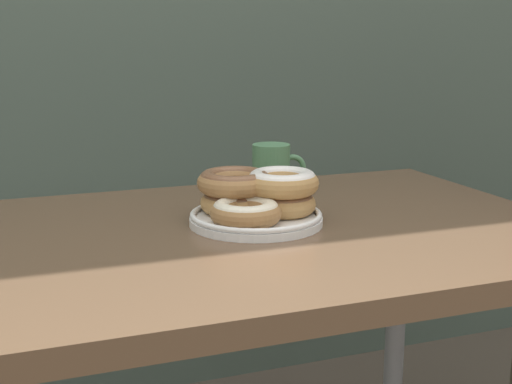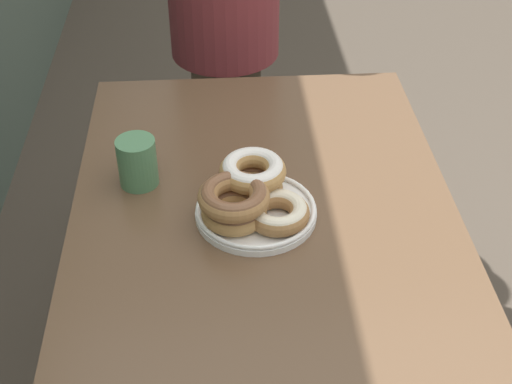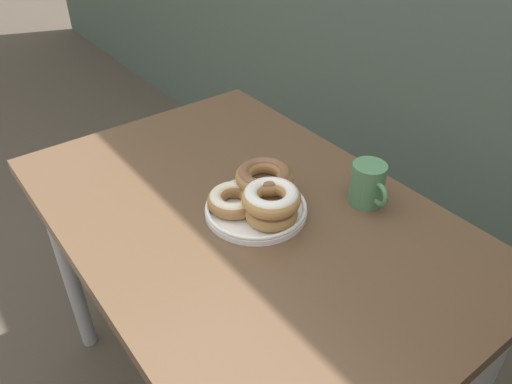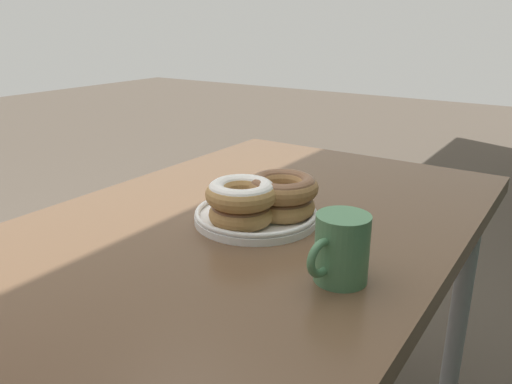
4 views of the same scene
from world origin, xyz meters
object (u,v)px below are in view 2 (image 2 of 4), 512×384
at_px(donut_plate, 251,197).
at_px(person_figure, 224,23).
at_px(dining_table, 266,252).
at_px(coffee_mug, 138,161).

height_order(donut_plate, person_figure, person_figure).
relative_size(donut_plate, person_figure, 0.18).
distance_m(dining_table, person_figure, 0.87).
bearing_deg(coffee_mug, person_figure, -15.68).
height_order(coffee_mug, person_figure, person_figure).
distance_m(donut_plate, coffee_mug, 0.26).
xyz_separation_m(dining_table, person_figure, (0.86, 0.06, 0.11)).
relative_size(dining_table, coffee_mug, 9.90).
bearing_deg(coffee_mug, donut_plate, -118.61).
distance_m(donut_plate, person_figure, 0.84).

